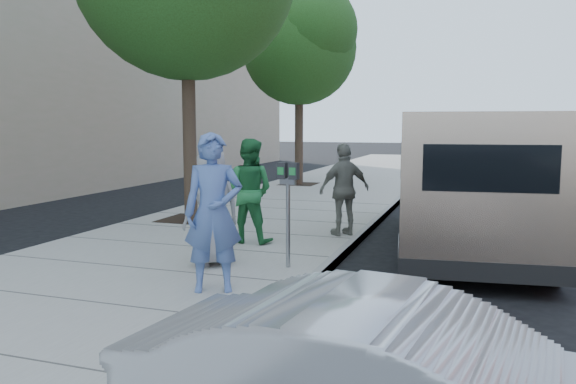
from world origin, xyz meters
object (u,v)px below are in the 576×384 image
object	(u,v)px
parking_meter	(288,192)
person_striped_polo	(345,190)
person_officer	(213,213)
tree_far	(301,42)
van	(465,179)
person_green_shirt	(249,191)
person_gray_shirt	(212,207)

from	to	relation	value
parking_meter	person_striped_polo	distance (m)	2.56
parking_meter	person_striped_polo	size ratio (longest dim) A/B	0.89
person_officer	tree_far	bearing A→B (deg)	78.24
tree_far	van	world-z (taller)	tree_far
tree_far	person_officer	xyz separation A→B (m)	(2.75, -12.14, -3.77)
parking_meter	van	world-z (taller)	van
person_green_shirt	person_gray_shirt	world-z (taller)	person_green_shirt
person_gray_shirt	person_striped_polo	bearing A→B (deg)	-160.61
tree_far	van	xyz separation A→B (m)	(5.54, -8.02, -3.65)
person_officer	person_gray_shirt	size ratio (longest dim) A/B	1.14
person_officer	person_green_shirt	size ratio (longest dim) A/B	1.08
van	person_green_shirt	bearing A→B (deg)	-165.58
tree_far	person_striped_polo	world-z (taller)	tree_far
person_officer	person_green_shirt	bearing A→B (deg)	79.68
van	person_officer	bearing A→B (deg)	-130.70
van	person_officer	world-z (taller)	van
tree_far	person_gray_shirt	bearing A→B (deg)	-78.92
tree_far	person_striped_polo	size ratio (longest dim) A/B	3.85
van	person_green_shirt	size ratio (longest dim) A/B	3.62
van	person_striped_polo	size ratio (longest dim) A/B	3.84
tree_far	person_striped_polo	bearing A→B (deg)	-67.24
person_officer	person_striped_polo	xyz separation A→B (m)	(0.71, 3.91, -0.12)
parking_meter	person_gray_shirt	xyz separation A→B (m)	(-1.07, -0.23, -0.24)
van	person_gray_shirt	world-z (taller)	van
person_green_shirt	tree_far	bearing A→B (deg)	-76.36
parking_meter	person_gray_shirt	size ratio (longest dim) A/B	0.88
parking_meter	person_green_shirt	distance (m)	1.86
person_gray_shirt	tree_far	bearing A→B (deg)	-124.49
parking_meter	person_officer	bearing A→B (deg)	-103.95
person_gray_shirt	parking_meter	bearing A→B (deg)	146.76
tree_far	person_green_shirt	size ratio (longest dim) A/B	3.64
person_officer	person_striped_polo	world-z (taller)	person_officer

